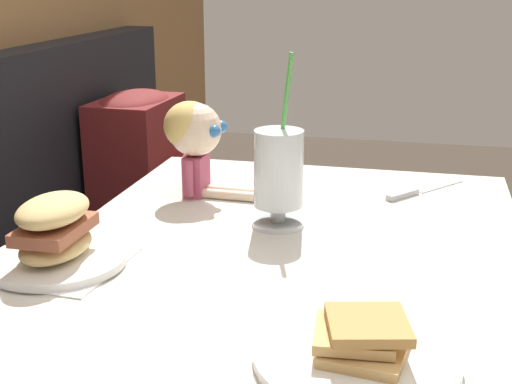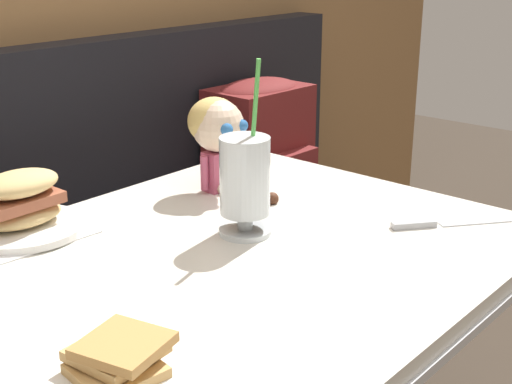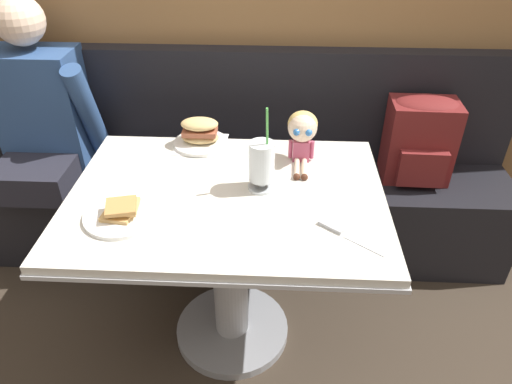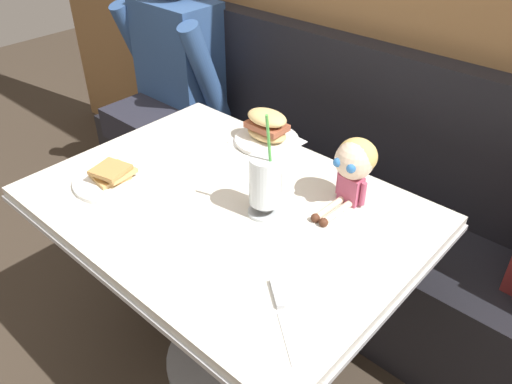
# 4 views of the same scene
# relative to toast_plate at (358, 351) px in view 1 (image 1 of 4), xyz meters

# --- Properties ---
(diner_table) EXTENTS (1.11, 0.81, 0.74)m
(diner_table) POSITION_rel_toast_plate_xyz_m (0.32, 0.15, -0.21)
(diner_table) COLOR silver
(diner_table) RESTS_ON ground
(toast_plate) EXTENTS (0.25, 0.25, 0.06)m
(toast_plate) POSITION_rel_toast_plate_xyz_m (0.00, 0.00, 0.00)
(toast_plate) COLOR white
(toast_plate) RESTS_ON diner_table
(milkshake_glass) EXTENTS (0.10, 0.10, 0.32)m
(milkshake_glass) POSITION_rel_toast_plate_xyz_m (0.44, 0.19, 0.09)
(milkshake_glass) COLOR silver
(milkshake_glass) RESTS_ON diner_table
(sandwich_plate) EXTENTS (0.22, 0.22, 0.12)m
(sandwich_plate) POSITION_rel_toast_plate_xyz_m (0.18, 0.50, 0.03)
(sandwich_plate) COLOR white
(sandwich_plate) RESTS_ON diner_table
(butter_knife) EXTENTS (0.20, 0.16, 0.01)m
(butter_knife) POSITION_rel_toast_plate_xyz_m (0.70, -0.05, -0.01)
(butter_knife) COLOR silver
(butter_knife) RESTS_ON diner_table
(seated_doll) EXTENTS (0.12, 0.22, 0.20)m
(seated_doll) POSITION_rel_toast_plate_xyz_m (0.59, 0.39, 0.11)
(seated_doll) COLOR #B74C6B
(seated_doll) RESTS_ON diner_table
(backpack) EXTENTS (0.31, 0.25, 0.41)m
(backpack) POSITION_rel_toast_plate_xyz_m (1.15, 0.76, -0.10)
(backpack) COLOR maroon
(backpack) RESTS_ON booth_bench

